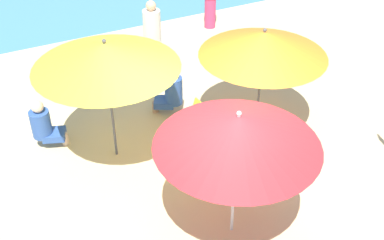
{
  "coord_description": "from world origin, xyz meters",
  "views": [
    {
      "loc": [
        -2.79,
        -4.67,
        5.2
      ],
      "look_at": [
        0.04,
        0.99,
        0.7
      ],
      "focal_mm": 46.28,
      "sensor_mm": 36.0,
      "label": 1
    }
  ],
  "objects_px": {
    "beach_chair_a": "(213,151)",
    "person_c": "(44,125)",
    "beach_chair_b": "(193,120)",
    "umbrella_yellow": "(106,55)",
    "umbrella_orange": "(264,44)",
    "person_d": "(153,43)",
    "umbrella_red": "(238,131)",
    "person_b": "(171,91)"
  },
  "relations": [
    {
      "from": "umbrella_yellow",
      "to": "person_d",
      "type": "height_order",
      "value": "umbrella_yellow"
    },
    {
      "from": "person_b",
      "to": "person_d",
      "type": "xyz_separation_m",
      "value": [
        0.14,
        1.14,
        0.41
      ]
    },
    {
      "from": "umbrella_red",
      "to": "umbrella_yellow",
      "type": "bearing_deg",
      "value": 110.84
    },
    {
      "from": "umbrella_orange",
      "to": "person_d",
      "type": "height_order",
      "value": "umbrella_orange"
    },
    {
      "from": "beach_chair_b",
      "to": "person_c",
      "type": "distance_m",
      "value": 2.47
    },
    {
      "from": "person_b",
      "to": "person_c",
      "type": "xyz_separation_m",
      "value": [
        -2.29,
        0.04,
        -0.03
      ]
    },
    {
      "from": "person_b",
      "to": "person_c",
      "type": "relative_size",
      "value": 1.07
    },
    {
      "from": "beach_chair_a",
      "to": "beach_chair_b",
      "type": "relative_size",
      "value": 1.05
    },
    {
      "from": "umbrella_red",
      "to": "person_c",
      "type": "distance_m",
      "value": 3.76
    },
    {
      "from": "umbrella_yellow",
      "to": "person_c",
      "type": "height_order",
      "value": "umbrella_yellow"
    },
    {
      "from": "umbrella_yellow",
      "to": "umbrella_orange",
      "type": "distance_m",
      "value": 2.5
    },
    {
      "from": "umbrella_orange",
      "to": "beach_chair_a",
      "type": "distance_m",
      "value": 1.87
    },
    {
      "from": "umbrella_red",
      "to": "person_b",
      "type": "xyz_separation_m",
      "value": [
        0.46,
        2.98,
        -1.24
      ]
    },
    {
      "from": "umbrella_red",
      "to": "beach_chair_a",
      "type": "distance_m",
      "value": 1.92
    },
    {
      "from": "umbrella_yellow",
      "to": "beach_chair_a",
      "type": "bearing_deg",
      "value": -37.98
    },
    {
      "from": "umbrella_yellow",
      "to": "beach_chair_b",
      "type": "relative_size",
      "value": 3.58
    },
    {
      "from": "person_b",
      "to": "person_d",
      "type": "bearing_deg",
      "value": -68.83
    },
    {
      "from": "umbrella_orange",
      "to": "person_b",
      "type": "height_order",
      "value": "umbrella_orange"
    },
    {
      "from": "umbrella_yellow",
      "to": "umbrella_orange",
      "type": "height_order",
      "value": "umbrella_yellow"
    },
    {
      "from": "beach_chair_a",
      "to": "person_d",
      "type": "xyz_separation_m",
      "value": [
        0.2,
        2.84,
        0.55
      ]
    },
    {
      "from": "person_c",
      "to": "person_b",
      "type": "bearing_deg",
      "value": 19.15
    },
    {
      "from": "umbrella_red",
      "to": "beach_chair_a",
      "type": "xyz_separation_m",
      "value": [
        0.41,
        1.28,
        -1.37
      ]
    },
    {
      "from": "umbrella_red",
      "to": "beach_chair_b",
      "type": "bearing_deg",
      "value": 77.1
    },
    {
      "from": "person_b",
      "to": "person_c",
      "type": "bearing_deg",
      "value": 27.2
    },
    {
      "from": "beach_chair_a",
      "to": "beach_chair_b",
      "type": "xyz_separation_m",
      "value": [
        0.1,
        0.92,
        -0.03
      ]
    },
    {
      "from": "umbrella_orange",
      "to": "person_d",
      "type": "relative_size",
      "value": 1.2
    },
    {
      "from": "person_c",
      "to": "umbrella_yellow",
      "type": "bearing_deg",
      "value": -17.88
    },
    {
      "from": "umbrella_orange",
      "to": "person_b",
      "type": "distance_m",
      "value": 1.99
    },
    {
      "from": "person_d",
      "to": "person_c",
      "type": "bearing_deg",
      "value": 152.62
    },
    {
      "from": "umbrella_red",
      "to": "beach_chair_b",
      "type": "distance_m",
      "value": 2.66
    },
    {
      "from": "beach_chair_a",
      "to": "person_d",
      "type": "height_order",
      "value": "person_d"
    },
    {
      "from": "beach_chair_a",
      "to": "person_c",
      "type": "bearing_deg",
      "value": -120.48
    },
    {
      "from": "umbrella_orange",
      "to": "beach_chair_b",
      "type": "relative_size",
      "value": 3.4
    },
    {
      "from": "umbrella_red",
      "to": "person_d",
      "type": "distance_m",
      "value": 4.25
    },
    {
      "from": "umbrella_red",
      "to": "person_b",
      "type": "bearing_deg",
      "value": 81.17
    },
    {
      "from": "umbrella_red",
      "to": "umbrella_orange",
      "type": "xyz_separation_m",
      "value": [
        1.59,
        1.86,
        -0.05
      ]
    },
    {
      "from": "umbrella_red",
      "to": "umbrella_yellow",
      "type": "xyz_separation_m",
      "value": [
        -0.87,
        2.27,
        0.14
      ]
    },
    {
      "from": "person_c",
      "to": "person_d",
      "type": "xyz_separation_m",
      "value": [
        2.43,
        1.1,
        0.45
      ]
    },
    {
      "from": "beach_chair_b",
      "to": "person_d",
      "type": "height_order",
      "value": "person_d"
    },
    {
      "from": "umbrella_yellow",
      "to": "beach_chair_a",
      "type": "xyz_separation_m",
      "value": [
        1.27,
        -0.99,
        -1.51
      ]
    },
    {
      "from": "umbrella_yellow",
      "to": "beach_chair_a",
      "type": "height_order",
      "value": "umbrella_yellow"
    },
    {
      "from": "umbrella_yellow",
      "to": "person_b",
      "type": "relative_size",
      "value": 2.33
    }
  ]
}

